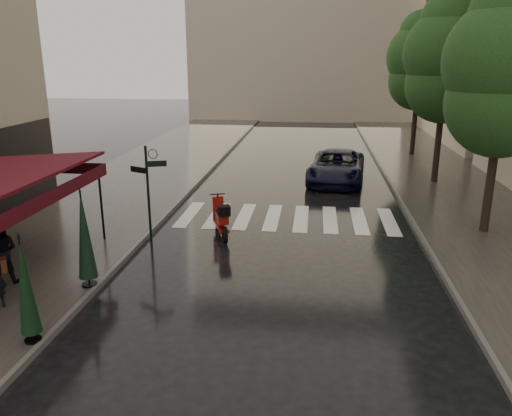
% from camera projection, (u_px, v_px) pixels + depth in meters
% --- Properties ---
extents(ground, '(120.00, 120.00, 0.00)m').
position_uv_depth(ground, '(159.00, 284.00, 13.00)').
color(ground, black).
rests_on(ground, ground).
extents(sidewalk_near, '(6.00, 60.00, 0.12)m').
position_uv_depth(sidewalk_near, '(145.00, 175.00, 24.90)').
color(sidewalk_near, '#38332D').
rests_on(sidewalk_near, ground).
extents(sidewalk_far, '(5.50, 60.00, 0.12)m').
position_uv_depth(sidewalk_far, '(450.00, 183.00, 23.24)').
color(sidewalk_far, '#38332D').
rests_on(sidewalk_far, ground).
extents(curb_near, '(0.12, 60.00, 0.16)m').
position_uv_depth(curb_near, '(204.00, 176.00, 24.55)').
color(curb_near, '#595651').
rests_on(curb_near, ground).
extents(curb_far, '(0.12, 60.00, 0.16)m').
position_uv_depth(curb_far, '(389.00, 181.00, 23.55)').
color(curb_far, '#595651').
rests_on(curb_far, ground).
extents(crosswalk, '(7.85, 3.20, 0.01)m').
position_uv_depth(crosswalk, '(287.00, 218.00, 18.37)').
color(crosswalk, silver).
rests_on(crosswalk, ground).
extents(signpost, '(1.17, 0.29, 3.10)m').
position_uv_depth(signpost, '(148.00, 186.00, 15.46)').
color(signpost, black).
rests_on(signpost, ground).
extents(haussmann_far, '(8.00, 16.00, 18.50)m').
position_uv_depth(haussmann_far, '(510.00, 2.00, 33.20)').
color(haussmann_far, '#C0B793').
rests_on(haussmann_far, ground).
extents(backdrop_building, '(22.00, 6.00, 20.00)m').
position_uv_depth(backdrop_building, '(310.00, 9.00, 45.93)').
color(backdrop_building, '#C0B793').
rests_on(backdrop_building, ground).
extents(tree_near, '(3.80, 3.80, 7.99)m').
position_uv_depth(tree_near, '(506.00, 69.00, 15.14)').
color(tree_near, black).
rests_on(tree_near, sidewalk_far).
extents(tree_mid, '(3.80, 3.80, 8.34)m').
position_uv_depth(tree_mid, '(447.00, 59.00, 21.73)').
color(tree_mid, black).
rests_on(tree_mid, sidewalk_far).
extents(tree_far, '(3.80, 3.80, 8.16)m').
position_uv_depth(tree_far, '(420.00, 62.00, 28.41)').
color(tree_far, black).
rests_on(tree_far, sidewalk_far).
extents(pedestrian_terrace, '(0.95, 0.81, 1.69)m').
position_uv_depth(pedestrian_terrace, '(1.00, 251.00, 12.60)').
color(pedestrian_terrace, black).
rests_on(pedestrian_terrace, sidewalk_near).
extents(scooter, '(0.93, 1.85, 1.27)m').
position_uv_depth(scooter, '(221.00, 219.00, 16.31)').
color(scooter, black).
rests_on(scooter, ground).
extents(parked_car, '(3.04, 5.57, 1.48)m').
position_uv_depth(parked_car, '(337.00, 167.00, 23.54)').
color(parked_car, black).
rests_on(parked_car, ground).
extents(parasol_front, '(0.41, 0.41, 2.29)m').
position_uv_depth(parasol_front, '(25.00, 286.00, 9.79)').
color(parasol_front, black).
rests_on(parasol_front, sidewalk_near).
extents(parasol_back, '(0.47, 0.47, 2.50)m').
position_uv_depth(parasol_back, '(84.00, 235.00, 12.26)').
color(parasol_back, black).
rests_on(parasol_back, sidewalk_near).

